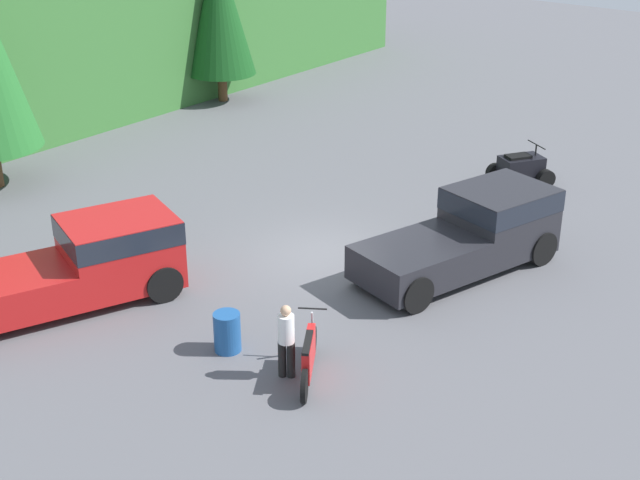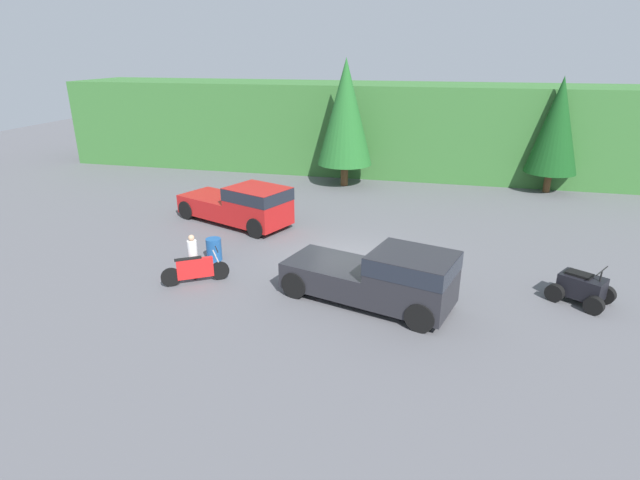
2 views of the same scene
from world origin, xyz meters
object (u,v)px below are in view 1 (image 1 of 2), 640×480
pickup_truck_red (82,262)px  dirt_bike (309,356)px  pickup_truck_second (474,230)px  rider_person (286,339)px  quad_atv (521,169)px  steel_barrel (227,332)px

pickup_truck_red → dirt_bike: bearing=-61.7°
pickup_truck_red → pickup_truck_second: (7.21, -6.30, -0.00)m
dirt_bike → rider_person: bearing=90.3°
dirt_bike → quad_atv: 12.76m
rider_person → steel_barrel: bearing=60.7°
pickup_truck_red → steel_barrel: (0.44, -4.18, -0.58)m
pickup_truck_red → quad_atv: pickup_truck_red is taller
quad_atv → dirt_bike: bearing=-140.3°
dirt_bike → quad_atv: (12.67, 1.57, 0.01)m
pickup_truck_second → quad_atv: (6.13, 1.68, -0.52)m
pickup_truck_second → rider_person: 6.80m
quad_atv → pickup_truck_red: bearing=-166.5°
quad_atv → steel_barrel: quad_atv is taller
pickup_truck_red → quad_atv: (13.34, -4.63, -0.52)m
pickup_truck_second → steel_barrel: 7.12m
pickup_truck_second → quad_atv: size_ratio=2.66×
pickup_truck_red → quad_atv: 14.13m
steel_barrel → dirt_bike: bearing=-83.3°
pickup_truck_second → steel_barrel: pickup_truck_second is taller
pickup_truck_second → dirt_bike: pickup_truck_second is taller
pickup_truck_red → dirt_bike: pickup_truck_red is taller
pickup_truck_red → pickup_truck_second: size_ratio=1.03×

